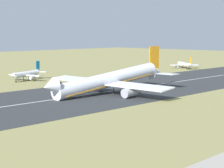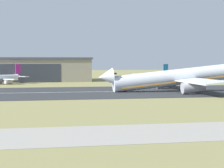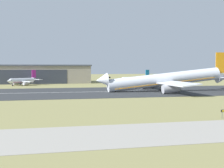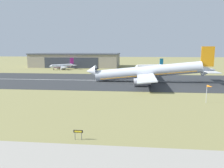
{
  "view_description": "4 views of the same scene",
  "coord_description": "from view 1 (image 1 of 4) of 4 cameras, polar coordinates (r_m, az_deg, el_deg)",
  "views": [
    {
      "loc": [
        -101.12,
        -6.34,
        21.87
      ],
      "look_at": [
        -3.96,
        84.23,
        6.07
      ],
      "focal_mm": 70.0,
      "sensor_mm": 36.0,
      "label": 1
    },
    {
      "loc": [
        -41.21,
        -33.69,
        10.03
      ],
      "look_at": [
        -15.99,
        85.76,
        3.45
      ],
      "focal_mm": 70.0,
      "sensor_mm": 36.0,
      "label": 2
    },
    {
      "loc": [
        -38.82,
        -20.26,
        10.01
      ],
      "look_at": [
        -18.65,
        66.53,
        5.18
      ],
      "focal_mm": 50.0,
      "sensor_mm": 36.0,
      "label": 3
    },
    {
      "loc": [
        5.6,
        -0.74,
        15.3
      ],
      "look_at": [
        -1.56,
        69.03,
        3.95
      ],
      "focal_mm": 35.0,
      "sensor_mm": 36.0,
      "label": 4
    }
  ],
  "objects": [
    {
      "name": "ground_plane",
      "position": [
        118.62,
        12.94,
        -4.02
      ],
      "size": [
        733.72,
        733.72,
        0.0
      ],
      "primitive_type": "plane",
      "color": "olive"
    },
    {
      "name": "airplane_parked_far_east",
      "position": [
        269.32,
        9.45,
        2.54
      ],
      "size": [
        19.62,
        23.2,
        7.33
      ],
      "color": "silver",
      "rests_on": "ground_plane"
    },
    {
      "name": "airplane_landing",
      "position": [
        156.51,
        -0.4,
        0.49
      ],
      "size": [
        59.51,
        55.16,
        16.48
      ],
      "color": "silver",
      "rests_on": "ground_plane"
    },
    {
      "name": "airplane_parked_west",
      "position": [
        201.47,
        -11.14,
        1.26
      ],
      "size": [
        22.38,
        16.68,
        8.4
      ],
      "color": "white",
      "rests_on": "ground_plane"
    },
    {
      "name": "runway_strip",
      "position": [
        150.81,
        -4.31,
        -1.56
      ],
      "size": [
        493.72,
        53.22,
        0.06
      ],
      "primitive_type": "cube",
      "color": "#2B2D30",
      "rests_on": "ground_plane"
    },
    {
      "name": "runway_centreline",
      "position": [
        150.8,
        -4.31,
        -1.55
      ],
      "size": [
        444.35,
        0.7,
        0.01
      ],
      "primitive_type": "cube",
      "color": "silver",
      "rests_on": "runway_strip"
    }
  ]
}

